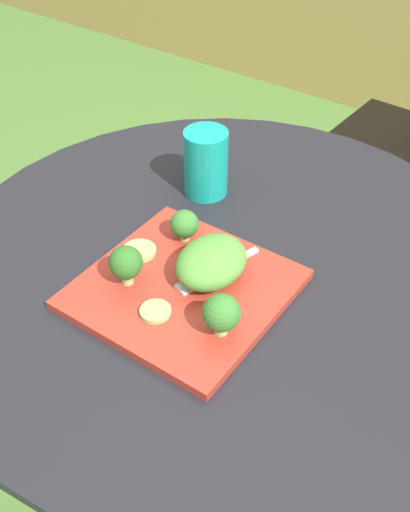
{
  "coord_description": "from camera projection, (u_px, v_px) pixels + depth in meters",
  "views": [
    {
      "loc": [
        0.41,
        -0.63,
        1.38
      ],
      "look_at": [
        -0.0,
        -0.05,
        0.77
      ],
      "focal_mm": 43.94,
      "sensor_mm": 36.0,
      "label": 1
    }
  ],
  "objects": [
    {
      "name": "broccoli_floret_1",
      "position": [
        184.0,
        224.0,
        0.99
      ],
      "size": [
        0.05,
        0.05,
        0.05
      ],
      "color": "#99B770",
      "rests_on": "salad_plate"
    },
    {
      "name": "cucumber_slice_1",
      "position": [
        155.0,
        311.0,
        0.88
      ],
      "size": [
        0.05,
        0.05,
        0.01
      ],
      "primitive_type": "cylinder",
      "color": "#8EB766",
      "rests_on": "salad_plate"
    },
    {
      "name": "drinking_glass",
      "position": [
        206.0,
        166.0,
        1.1
      ],
      "size": [
        0.08,
        0.08,
        0.12
      ],
      "color": "#149989",
      "rests_on": "patio_table"
    },
    {
      "name": "broccoli_floret_0",
      "position": [
        126.0,
        263.0,
        0.91
      ],
      "size": [
        0.05,
        0.05,
        0.06
      ],
      "color": "#99B770",
      "rests_on": "salad_plate"
    },
    {
      "name": "lettuce_mound",
      "position": [
        211.0,
        262.0,
        0.92
      ],
      "size": [
        0.1,
        0.12,
        0.06
      ],
      "primitive_type": "ellipsoid",
      "color": "#519338",
      "rests_on": "salad_plate"
    },
    {
      "name": "fork",
      "position": [
        210.0,
        273.0,
        0.95
      ],
      "size": [
        0.06,
        0.15,
        0.0
      ],
      "color": "silver",
      "rests_on": "salad_plate"
    },
    {
      "name": "salad_plate",
      "position": [
        184.0,
        289.0,
        0.93
      ],
      "size": [
        0.29,
        0.29,
        0.01
      ],
      "primitive_type": "cube",
      "color": "#AD3323",
      "rests_on": "patio_table"
    },
    {
      "name": "ground_plane",
      "position": [
        219.0,
        494.0,
        1.47
      ],
      "size": [
        12.0,
        12.0,
        0.0
      ],
      "primitive_type": "plane",
      "color": "#4C7533"
    },
    {
      "name": "patio_table",
      "position": [
        222.0,
        362.0,
        1.16
      ],
      "size": [
        0.93,
        0.93,
        0.73
      ],
      "color": "black",
      "rests_on": "ground_plane"
    },
    {
      "name": "broccoli_floret_2",
      "position": [
        221.0,
        313.0,
        0.83
      ],
      "size": [
        0.05,
        0.05,
        0.06
      ],
      "color": "#99B770",
      "rests_on": "salad_plate"
    },
    {
      "name": "cucumber_slice_0",
      "position": [
        139.0,
        251.0,
        0.98
      ],
      "size": [
        0.05,
        0.05,
        0.01
      ],
      "primitive_type": "cylinder",
      "color": "#8EB766",
      "rests_on": "salad_plate"
    }
  ]
}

